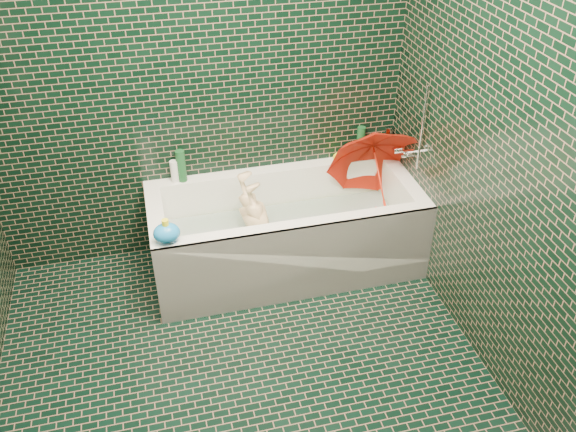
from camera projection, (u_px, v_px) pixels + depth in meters
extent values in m
plane|color=black|center=(250.00, 397.00, 3.19)|extent=(2.80, 2.80, 0.00)
plane|color=black|center=(196.00, 71.00, 3.59)|extent=(2.80, 0.00, 2.80)
plane|color=black|center=(524.00, 158.00, 2.74)|extent=(0.00, 2.80, 2.80)
cube|color=white|center=(286.00, 254.00, 4.05)|extent=(1.70, 0.75, 0.15)
cube|color=white|center=(274.00, 194.00, 4.15)|extent=(1.70, 0.10, 0.40)
cube|color=white|center=(299.00, 251.00, 3.64)|extent=(1.70, 0.10, 0.40)
cube|color=white|center=(402.00, 203.00, 4.06)|extent=(0.10, 0.55, 0.40)
cube|color=white|center=(159.00, 239.00, 3.73)|extent=(0.10, 0.55, 0.40)
cube|color=white|center=(300.00, 265.00, 3.65)|extent=(1.70, 0.02, 0.55)
cube|color=green|center=(286.00, 245.00, 4.01)|extent=(1.35, 0.47, 0.01)
cube|color=silver|center=(286.00, 227.00, 3.92)|extent=(1.48, 0.53, 0.00)
cylinder|color=silver|center=(413.00, 153.00, 3.84)|extent=(0.14, 0.05, 0.05)
cylinder|color=silver|center=(397.00, 150.00, 3.88)|extent=(0.05, 0.04, 0.04)
cylinder|color=silver|center=(422.00, 129.00, 3.64)|extent=(0.01, 0.01, 0.55)
imported|color=beige|center=(262.00, 231.00, 3.86)|extent=(0.85, 0.35, 0.35)
imported|color=red|center=(379.00, 176.00, 3.91)|extent=(0.89, 0.92, 0.98)
imported|color=white|center=(388.00, 156.00, 4.17)|extent=(0.13, 0.13, 0.26)
imported|color=#4F1E73|center=(382.00, 157.00, 4.17)|extent=(0.10, 0.10, 0.19)
imported|color=#144822|center=(361.00, 157.00, 4.16)|extent=(0.18, 0.18, 0.18)
cylinder|color=#144822|center=(361.00, 142.00, 4.11)|extent=(0.07, 0.07, 0.22)
cylinder|color=silver|center=(387.00, 141.00, 4.15)|extent=(0.06, 0.06, 0.20)
cylinder|color=#144822|center=(181.00, 166.00, 3.85)|extent=(0.08, 0.08, 0.21)
cylinder|color=white|center=(175.00, 171.00, 3.86)|extent=(0.05, 0.05, 0.15)
ellipsoid|color=yellow|center=(340.00, 157.00, 4.09)|extent=(0.11, 0.10, 0.07)
sphere|color=yellow|center=(346.00, 152.00, 4.06)|extent=(0.05, 0.05, 0.05)
cone|color=orange|center=(349.00, 152.00, 4.06)|extent=(0.02, 0.03, 0.02)
ellipsoid|color=#1880DE|center=(167.00, 233.00, 3.34)|extent=(0.15, 0.12, 0.12)
cylinder|color=yellow|center=(165.00, 223.00, 3.30)|extent=(0.04, 0.04, 0.04)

